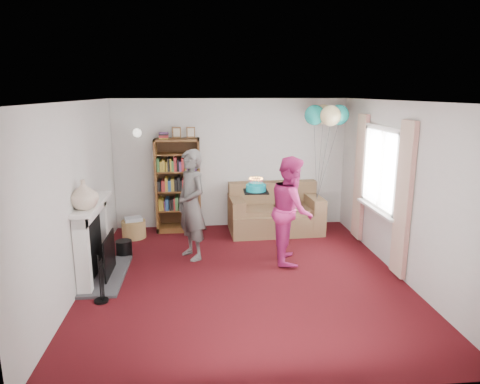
{
  "coord_description": "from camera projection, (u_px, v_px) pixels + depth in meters",
  "views": [
    {
      "loc": [
        -0.61,
        -5.73,
        2.62
      ],
      "look_at": [
        -0.0,
        0.6,
        1.13
      ],
      "focal_mm": 32.0,
      "sensor_mm": 36.0,
      "label": 1
    }
  ],
  "objects": [
    {
      "name": "ground",
      "position": [
        244.0,
        277.0,
        6.21
      ],
      "size": [
        5.0,
        5.0,
        0.0
      ],
      "primitive_type": "plane",
      "color": "#370A08",
      "rests_on": "ground"
    },
    {
      "name": "wall_back",
      "position": [
        231.0,
        164.0,
        8.35
      ],
      "size": [
        4.5,
        0.02,
        2.5
      ],
      "primitive_type": "cube",
      "color": "silver",
      "rests_on": "ground"
    },
    {
      "name": "window_bay",
      "position": [
        380.0,
        184.0,
        6.72
      ],
      "size": [
        0.14,
        2.02,
        2.2
      ],
      "color": "white",
      "rests_on": "ground"
    },
    {
      "name": "wicker_basket",
      "position": [
        134.0,
        228.0,
        7.84
      ],
      "size": [
        0.43,
        0.43,
        0.38
      ],
      "rotation": [
        0.0,
        0.0,
        0.31
      ],
      "color": "#997847",
      "rests_on": "ground"
    },
    {
      "name": "fireplace",
      "position": [
        97.0,
        244.0,
        6.08
      ],
      "size": [
        0.55,
        1.8,
        1.12
      ],
      "color": "#3F3F42",
      "rests_on": "ground"
    },
    {
      "name": "sofa",
      "position": [
        275.0,
        213.0,
        8.21
      ],
      "size": [
        1.73,
        0.91,
        0.91
      ],
      "rotation": [
        0.0,
        0.0,
        0.04
      ],
      "color": "olive",
      "rests_on": "ground"
    },
    {
      "name": "wall_sconce",
      "position": [
        137.0,
        133.0,
        7.9
      ],
      "size": [
        0.16,
        0.23,
        0.16
      ],
      "color": "gold",
      "rests_on": "ground"
    },
    {
      "name": "mantel_vase",
      "position": [
        84.0,
        194.0,
        5.56
      ],
      "size": [
        0.38,
        0.38,
        0.38
      ],
      "primitive_type": "imported",
      "rotation": [
        0.0,
        0.0,
        0.03
      ],
      "color": "beige",
      "rests_on": "fireplace"
    },
    {
      "name": "balloons",
      "position": [
        327.0,
        115.0,
        7.55
      ],
      "size": [
        0.8,
        0.8,
        1.73
      ],
      "color": "#3F3F3F",
      "rests_on": "ground"
    },
    {
      "name": "ceiling",
      "position": [
        245.0,
        101.0,
        5.63
      ],
      "size": [
        4.5,
        5.0,
        0.01
      ],
      "primitive_type": "cube",
      "color": "white",
      "rests_on": "wall_back"
    },
    {
      "name": "wall_right",
      "position": [
        401.0,
        190.0,
        6.13
      ],
      "size": [
        0.02,
        5.0,
        2.5
      ],
      "primitive_type": "cube",
      "color": "silver",
      "rests_on": "ground"
    },
    {
      "name": "birthday_cake",
      "position": [
        256.0,
        188.0,
        6.6
      ],
      "size": [
        0.37,
        0.37,
        0.22
      ],
      "rotation": [
        0.0,
        0.0,
        -0.03
      ],
      "color": "black",
      "rests_on": "ground"
    },
    {
      "name": "person_striped",
      "position": [
        191.0,
        205.0,
        6.75
      ],
      "size": [
        0.69,
        0.77,
        1.76
      ],
      "primitive_type": "imported",
      "rotation": [
        0.0,
        0.0,
        -1.04
      ],
      "color": "black",
      "rests_on": "ground"
    },
    {
      "name": "wall_left",
      "position": [
        76.0,
        197.0,
        5.71
      ],
      "size": [
        0.02,
        5.0,
        2.5
      ],
      "primitive_type": "cube",
      "color": "silver",
      "rests_on": "ground"
    },
    {
      "name": "bookcase",
      "position": [
        178.0,
        186.0,
        8.14
      ],
      "size": [
        0.84,
        0.42,
        1.98
      ],
      "color": "#472B14",
      "rests_on": "ground"
    },
    {
      "name": "person_magenta",
      "position": [
        291.0,
        210.0,
        6.63
      ],
      "size": [
        0.73,
        0.89,
        1.67
      ],
      "primitive_type": "imported",
      "rotation": [
        0.0,
        0.0,
        1.44
      ],
      "color": "#BC2570",
      "rests_on": "ground"
    }
  ]
}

